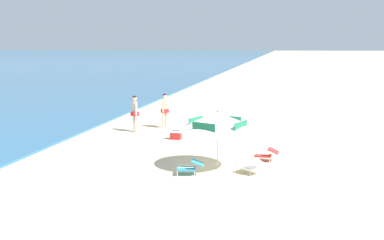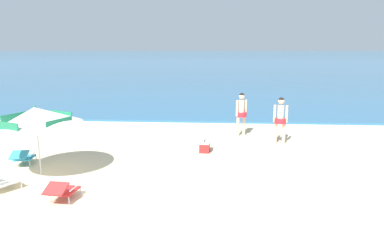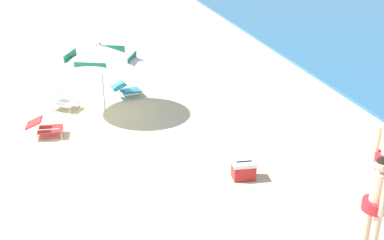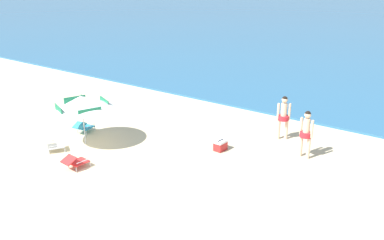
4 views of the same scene
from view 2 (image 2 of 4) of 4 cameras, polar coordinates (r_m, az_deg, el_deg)
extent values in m
plane|color=beige|center=(8.11, -10.36, -14.51)|extent=(800.00, 800.00, 0.00)
cube|color=#2D668E|center=(416.41, 3.74, 11.24)|extent=(800.00, 800.00, 0.10)
cylinder|color=silver|center=(10.61, -24.39, -3.32)|extent=(0.04, 0.04, 1.99)
cone|color=white|center=(10.46, -24.71, 0.46)|extent=(2.84, 2.81, 0.75)
cube|color=#1E724C|center=(11.05, -21.09, 0.64)|extent=(0.83, 0.38, 0.31)
cube|color=#1E724C|center=(11.19, -27.55, 0.21)|extent=(0.38, 0.83, 0.31)
cube|color=#1E724C|center=(9.96, -28.62, -1.16)|extent=(0.83, 0.38, 0.31)
cube|color=#1E724C|center=(9.81, -21.36, -0.70)|extent=(0.38, 0.83, 0.31)
sphere|color=#1E724C|center=(10.41, -24.86, 2.13)|extent=(0.06, 0.06, 0.06)
cube|color=teal|center=(12.05, -26.27, -5.69)|extent=(0.61, 0.68, 0.04)
cube|color=teal|center=(11.66, -27.00, -5.22)|extent=(0.56, 0.48, 0.19)
cylinder|color=silver|center=(12.42, -26.84, -5.78)|extent=(0.03, 0.03, 0.18)
cylinder|color=silver|center=(12.25, -24.69, -5.81)|extent=(0.03, 0.03, 0.18)
cylinder|color=silver|center=(11.92, -27.80, -6.58)|extent=(0.03, 0.03, 0.18)
cylinder|color=silver|center=(11.74, -25.57, -6.63)|extent=(0.03, 0.03, 0.18)
cylinder|color=silver|center=(12.12, -27.57, -5.13)|extent=(0.12, 0.54, 0.02)
cylinder|color=silver|center=(11.92, -25.06, -5.16)|extent=(0.12, 0.54, 0.02)
cube|color=red|center=(8.97, -20.50, -11.03)|extent=(0.57, 0.65, 0.04)
cube|color=red|center=(8.59, -21.88, -10.64)|extent=(0.53, 0.44, 0.20)
cylinder|color=silver|center=(9.35, -20.91, -10.84)|extent=(0.03, 0.03, 0.18)
cylinder|color=silver|center=(9.13, -18.20, -11.21)|extent=(0.03, 0.03, 0.18)
cylinder|color=silver|center=(8.91, -22.77, -12.14)|extent=(0.03, 0.03, 0.18)
cylinder|color=silver|center=(8.67, -19.95, -12.59)|extent=(0.03, 0.03, 0.18)
cylinder|color=silver|center=(9.06, -22.12, -10.10)|extent=(0.07, 0.54, 0.02)
cylinder|color=silver|center=(8.79, -18.95, -10.54)|extent=(0.07, 0.54, 0.02)
cube|color=white|center=(10.14, -28.85, -9.12)|extent=(0.76, 0.79, 0.04)
cylinder|color=silver|center=(10.50, -27.94, -8.98)|extent=(0.03, 0.03, 0.18)
cylinder|color=silver|center=(10.08, -26.71, -9.70)|extent=(0.03, 0.03, 0.18)
cylinder|color=silver|center=(9.86, -28.23, -8.89)|extent=(0.31, 0.47, 0.02)
cylinder|color=beige|center=(13.46, 15.14, -2.07)|extent=(0.13, 0.13, 0.88)
cylinder|color=beige|center=(13.46, 13.82, -2.00)|extent=(0.13, 0.13, 0.88)
cylinder|color=red|center=(13.36, 14.58, -0.12)|extent=(0.44, 0.44, 0.18)
cylinder|color=beige|center=(13.31, 14.64, 1.11)|extent=(0.24, 0.24, 0.62)
cylinder|color=beige|center=(13.32, 15.58, 0.98)|extent=(0.10, 0.10, 0.66)
cylinder|color=beige|center=(13.31, 13.69, 1.08)|extent=(0.10, 0.10, 0.66)
sphere|color=beige|center=(13.23, 14.75, 3.09)|extent=(0.24, 0.24, 0.24)
sphere|color=black|center=(13.23, 14.75, 3.22)|extent=(0.22, 0.22, 0.22)
cylinder|color=beige|center=(14.31, 7.70, -0.94)|extent=(0.13, 0.13, 0.88)
cylinder|color=beige|center=(14.50, 8.70, -0.80)|extent=(0.13, 0.13, 0.88)
cylinder|color=red|center=(14.31, 8.26, 0.94)|extent=(0.44, 0.44, 0.18)
cylinder|color=beige|center=(14.26, 8.29, 2.09)|extent=(0.24, 0.24, 0.63)
cylinder|color=beige|center=(14.13, 7.58, 1.95)|extent=(0.10, 0.10, 0.66)
cylinder|color=beige|center=(14.40, 8.99, 2.09)|extent=(0.10, 0.10, 0.66)
sphere|color=beige|center=(14.19, 8.35, 3.96)|extent=(0.24, 0.24, 0.24)
sphere|color=black|center=(14.19, 8.35, 4.08)|extent=(0.22, 0.22, 0.22)
cube|color=red|center=(12.09, 2.15, -4.59)|extent=(0.38, 0.51, 0.32)
cube|color=white|center=(12.04, 2.16, -3.68)|extent=(0.39, 0.52, 0.08)
cylinder|color=black|center=(12.02, 2.16, -3.42)|extent=(0.05, 0.34, 0.02)
camera|label=1|loc=(21.64, -68.62, 6.14)|focal=43.28mm
camera|label=3|loc=(11.86, 51.36, 16.31)|focal=45.43mm
camera|label=4|loc=(7.99, 105.99, 19.74)|focal=39.30mm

